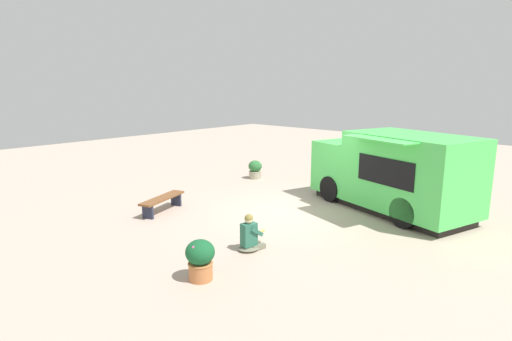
% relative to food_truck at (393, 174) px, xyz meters
% --- Properties ---
extents(ground_plane, '(40.00, 40.00, 0.00)m').
position_rel_food_truck_xyz_m(ground_plane, '(-2.07, 2.06, -1.13)').
color(ground_plane, '#B8A191').
extents(food_truck, '(3.83, 5.44, 2.37)m').
position_rel_food_truck_xyz_m(food_truck, '(0.00, 0.00, 0.00)').
color(food_truck, '#4CD559').
rests_on(food_truck, ground_plane).
extents(person_customer, '(0.76, 0.53, 0.86)m').
position_rel_food_truck_xyz_m(person_customer, '(-5.10, 1.08, -0.80)').
color(person_customer, slate).
rests_on(person_customer, ground_plane).
extents(planter_flowering_near, '(0.57, 0.57, 0.81)m').
position_rel_food_truck_xyz_m(planter_flowering_near, '(-6.84, 0.79, -0.69)').
color(planter_flowering_near, '#BC7140').
rests_on(planter_flowering_near, ground_plane).
extents(planter_flowering_far, '(0.54, 0.54, 0.74)m').
position_rel_food_truck_xyz_m(planter_flowering_far, '(0.49, 5.96, -0.75)').
color(planter_flowering_far, '#A19981').
rests_on(planter_flowering_far, ground_plane).
extents(plaza_bench, '(1.79, 0.94, 0.46)m').
position_rel_food_truck_xyz_m(plaza_bench, '(-4.71, 5.00, -0.78)').
color(plaza_bench, brown).
rests_on(plaza_bench, ground_plane).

